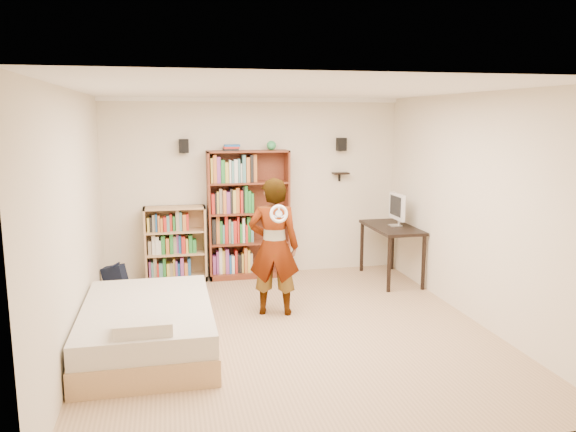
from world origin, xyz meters
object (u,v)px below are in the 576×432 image
(daybed, at_px, (148,321))
(person, at_px, (274,247))
(low_bookshelf, at_px, (176,244))
(computer_desk, at_px, (391,253))
(tall_bookshelf, at_px, (249,215))

(daybed, height_order, person, person)
(person, bearing_deg, low_bookshelf, -41.08)
(computer_desk, relative_size, person, 0.71)
(tall_bookshelf, distance_m, computer_desk, 2.21)
(tall_bookshelf, relative_size, daybed, 0.94)
(tall_bookshelf, bearing_deg, daybed, -120.04)
(tall_bookshelf, bearing_deg, person, -87.91)
(low_bookshelf, xyz_separation_m, computer_desk, (3.14, -0.64, -0.15))
(low_bookshelf, height_order, person, person)
(computer_desk, bearing_deg, daybed, -151.87)
(daybed, bearing_deg, tall_bookshelf, 59.96)
(low_bookshelf, relative_size, daybed, 0.54)
(tall_bookshelf, height_order, daybed, tall_bookshelf)
(tall_bookshelf, height_order, person, tall_bookshelf)
(low_bookshelf, bearing_deg, tall_bookshelf, -0.53)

